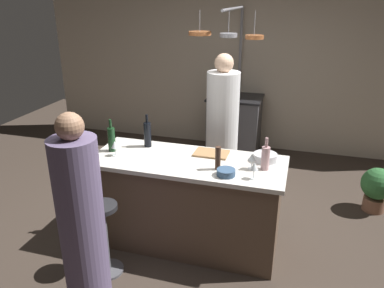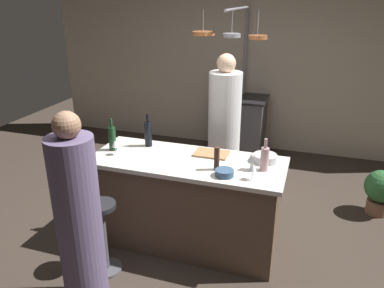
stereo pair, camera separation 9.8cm
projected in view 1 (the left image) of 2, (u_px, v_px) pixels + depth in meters
ground_plane at (188, 241)px, 3.80m from camera, size 9.00×9.00×0.00m
back_wall at (241, 65)px, 5.87m from camera, size 6.40×0.16×2.60m
kitchen_island at (188, 202)px, 3.64m from camera, size 1.80×0.72×0.90m
stove_range at (234, 125)px, 5.82m from camera, size 0.80×0.64×0.89m
chef at (222, 135)px, 4.35m from camera, size 0.37×0.37×1.74m
bar_stool_left at (105, 236)px, 3.26m from camera, size 0.28×0.28×0.68m
guest_left at (82, 225)px, 2.77m from camera, size 0.34×0.34×1.60m
overhead_pot_rack at (230, 48)px, 4.92m from camera, size 0.90×1.39×2.17m
potted_plant at (377, 187)px, 4.25m from camera, size 0.36×0.36×0.52m
cutting_board at (211, 153)px, 3.59m from camera, size 0.32×0.22×0.02m
pepper_mill at (218, 158)px, 3.25m from camera, size 0.05×0.05×0.21m
wine_bottle_red at (112, 139)px, 3.63m from camera, size 0.07×0.07×0.32m
wine_bottle_dark at (147, 134)px, 3.74m from camera, size 0.07×0.07×0.33m
wine_bottle_rose at (265, 158)px, 3.24m from camera, size 0.07×0.07×0.29m
wine_glass_near_right_guest at (115, 145)px, 3.53m from camera, size 0.07×0.07×0.15m
wine_glass_by_chef at (252, 158)px, 3.26m from camera, size 0.07×0.07×0.15m
wine_glass_near_left_guest at (254, 167)px, 3.08m from camera, size 0.07×0.07×0.15m
mixing_bowl_blue at (226, 172)px, 3.16m from camera, size 0.16×0.16×0.06m
mixing_bowl_steel at (265, 157)px, 3.44m from camera, size 0.22×0.22×0.07m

